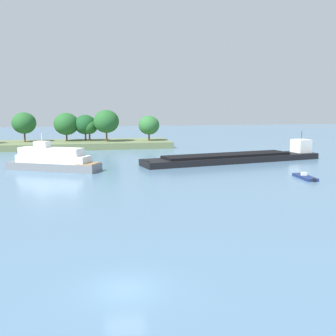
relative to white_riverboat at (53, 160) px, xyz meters
name	(u,v)px	position (x,y,z in m)	size (l,w,h in m)	color
ground_plane	(125,289)	(8.31, -48.26, -1.74)	(400.00, 400.00, 0.00)	slate
treeline_island	(72,135)	(1.88, 38.48, 1.70)	(55.26, 16.16, 10.14)	#66754C
white_riverboat	(53,160)	(0.00, 0.00, 0.00)	(16.83, 11.20, 6.47)	slate
cargo_barge	(237,157)	(35.67, 3.70, -0.83)	(38.74, 13.47, 5.81)	black
fishing_skiff	(305,177)	(39.22, -16.08, -1.51)	(2.18, 5.89, 0.92)	navy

